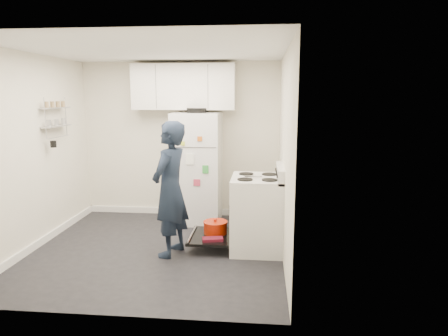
# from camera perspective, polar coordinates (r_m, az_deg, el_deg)

# --- Properties ---
(room) EXTENTS (3.21, 3.21, 2.51)m
(room) POSITION_cam_1_polar(r_m,az_deg,el_deg) (5.08, -10.05, 1.55)
(room) COLOR black
(room) RESTS_ON ground
(electric_range) EXTENTS (0.66, 0.76, 1.10)m
(electric_range) POSITION_cam_1_polar(r_m,az_deg,el_deg) (5.18, 4.59, -6.55)
(electric_range) COLOR silver
(electric_range) RESTS_ON ground
(open_oven_door) EXTENTS (0.55, 0.71, 0.24)m
(open_oven_door) POSITION_cam_1_polar(r_m,az_deg,el_deg) (5.34, -1.56, -9.06)
(open_oven_door) COLOR black
(open_oven_door) RESTS_ON ground
(refrigerator) EXTENTS (0.72, 0.74, 1.78)m
(refrigerator) POSITION_cam_1_polar(r_m,az_deg,el_deg) (6.24, -3.84, 0.07)
(refrigerator) COLOR white
(refrigerator) RESTS_ON ground
(upper_cabinets) EXTENTS (1.60, 0.33, 0.70)m
(upper_cabinets) POSITION_cam_1_polar(r_m,az_deg,el_deg) (6.36, -5.76, 11.45)
(upper_cabinets) COLOR silver
(upper_cabinets) RESTS_ON room
(wall_shelf_rack) EXTENTS (0.14, 0.60, 0.61)m
(wall_shelf_rack) POSITION_cam_1_polar(r_m,az_deg,el_deg) (6.02, -22.91, 6.73)
(wall_shelf_rack) COLOR #B2B2B7
(wall_shelf_rack) RESTS_ON room
(person) EXTENTS (0.55, 0.69, 1.67)m
(person) POSITION_cam_1_polar(r_m,az_deg,el_deg) (4.94, -7.69, -3.02)
(person) COLOR #151F30
(person) RESTS_ON ground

